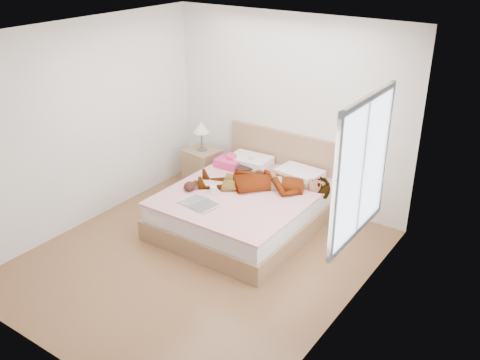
# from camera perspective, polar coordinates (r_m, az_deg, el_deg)

# --- Properties ---
(ground) EXTENTS (4.00, 4.00, 0.00)m
(ground) POSITION_cam_1_polar(r_m,az_deg,el_deg) (6.40, -4.39, -8.35)
(ground) COLOR #4B2917
(ground) RESTS_ON ground
(woman) EXTENTS (1.81, 1.38, 0.23)m
(woman) POSITION_cam_1_polar(r_m,az_deg,el_deg) (6.87, 2.66, 0.15)
(woman) COLOR white
(woman) RESTS_ON bed
(hair) EXTENTS (0.50, 0.60, 0.09)m
(hair) POSITION_cam_1_polar(r_m,az_deg,el_deg) (7.53, 0.82, 1.86)
(hair) COLOR black
(hair) RESTS_ON bed
(phone) EXTENTS (0.09, 0.11, 0.06)m
(phone) POSITION_cam_1_polar(r_m,az_deg,el_deg) (7.39, 1.06, 2.71)
(phone) COLOR silver
(phone) RESTS_ON bed
(room_shell) EXTENTS (4.00, 4.00, 4.00)m
(room_shell) POSITION_cam_1_polar(r_m,az_deg,el_deg) (5.12, 12.91, 1.19)
(room_shell) COLOR white
(room_shell) RESTS_ON ground
(bed) EXTENTS (1.80, 2.08, 1.00)m
(bed) POSITION_cam_1_polar(r_m,az_deg,el_deg) (6.98, 0.87, -2.63)
(bed) COLOR olive
(bed) RESTS_ON ground
(towel) EXTENTS (0.36, 0.31, 0.19)m
(towel) POSITION_cam_1_polar(r_m,az_deg,el_deg) (7.50, -1.11, 2.02)
(towel) COLOR #D93B80
(towel) RESTS_ON bed
(magazine) EXTENTS (0.51, 0.37, 0.03)m
(magazine) POSITION_cam_1_polar(r_m,az_deg,el_deg) (6.49, -4.47, -2.52)
(magazine) COLOR white
(magazine) RESTS_ON bed
(coffee_mug) EXTENTS (0.12, 0.09, 0.10)m
(coffee_mug) POSITION_cam_1_polar(r_m,az_deg,el_deg) (6.73, -2.84, -1.05)
(coffee_mug) COLOR white
(coffee_mug) RESTS_ON bed
(plush_toy) EXTENTS (0.18, 0.23, 0.12)m
(plush_toy) POSITION_cam_1_polar(r_m,az_deg,el_deg) (6.83, -5.27, -0.60)
(plush_toy) COLOR black
(plush_toy) RESTS_ON bed
(nightstand) EXTENTS (0.52, 0.47, 1.02)m
(nightstand) POSITION_cam_1_polar(r_m,az_deg,el_deg) (8.02, -4.03, 1.62)
(nightstand) COLOR olive
(nightstand) RESTS_ON ground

